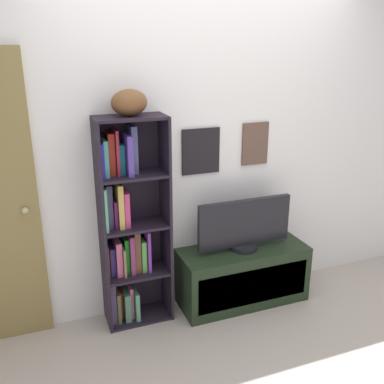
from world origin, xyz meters
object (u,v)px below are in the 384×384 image
Objects in this scene: bookshelf at (127,228)px; football at (129,103)px; tv_stand at (242,275)px; television at (245,225)px.

bookshelf is 6.27× the size of football.
television is at bearing 90.00° from tv_stand.
football is 0.32× the size of television.
football is 1.31m from television.
bookshelf is 0.92m from television.
football reaches higher than tv_stand.
bookshelf is at bearing 147.25° from football.
television is at bearing -4.72° from football.
tv_stand is at bearing -4.80° from football.
bookshelf is at bearing 173.57° from television.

